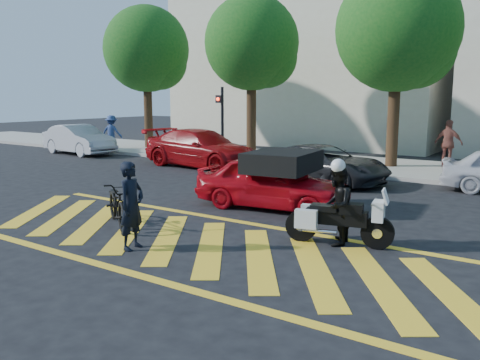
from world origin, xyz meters
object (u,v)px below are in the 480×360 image
Objects in this scene: officer_bike at (132,206)px; parked_left at (201,148)px; police_motorcycle at (337,219)px; officer_moto at (337,205)px; red_convertible at (272,182)px; bicycle at (117,203)px; parked_mid_left at (323,164)px; parked_far_left at (79,140)px.

officer_bike is 0.32× the size of parked_left.
police_motorcycle is 0.27m from officer_moto.
red_convertible is 0.76× the size of parked_left.
bicycle is 3.94m from red_convertible.
parked_mid_left reaches higher than bicycle.
bicycle is (-1.55, 1.03, -0.32)m from officer_bike.
parked_far_left reaches higher than police_motorcycle.
parked_far_left is at bearing 93.29° from parked_left.
red_convertible reaches higher than police_motorcycle.
parked_mid_left is at bearing 1.67° from red_convertible.
parked_mid_left is at bearing -92.71° from parked_left.
officer_bike is 0.42× the size of red_convertible.
police_motorcycle is at bearing -133.98° from red_convertible.
parked_left is at bearing 22.76° from officer_bike.
parked_left is 1.15× the size of parked_mid_left.
officer_moto is 0.30× the size of parked_left.
officer_bike reaches higher than police_motorcycle.
parked_left is at bearing -141.21° from officer_moto.
red_convertible is at bearing 129.25° from police_motorcycle.
officer_bike is at bearing 168.88° from red_convertible.
officer_moto is 11.34m from parked_left.
officer_bike reaches higher than parked_left.
parked_far_left is at bearing 143.78° from police_motorcycle.
officer_bike is 0.37× the size of parked_mid_left.
police_motorcycle is 3.39m from red_convertible.
red_convertible is at bearing -124.13° from parked_left.
red_convertible is (1.90, 3.45, 0.16)m from bicycle.
officer_moto reaches higher than police_motorcycle.
police_motorcycle is 0.46× the size of parked_mid_left.
red_convertible is 4.30m from parked_mid_left.
police_motorcycle is at bearing -61.02° from officer_bike.
red_convertible reaches higher than parked_mid_left.
bicycle is at bearing 177.97° from parked_mid_left.
red_convertible is at bearing -164.28° from parked_mid_left.
police_motorcycle is (3.05, 2.42, -0.33)m from officer_bike.
police_motorcycle is 11.36m from parked_left.
parked_left is 5.70m from parked_mid_left.
police_motorcycle is 0.52× the size of red_convertible.
red_convertible is 7.97m from parked_left.
parked_left reaches higher than red_convertible.
red_convertible is 0.88× the size of parked_mid_left.
bicycle is at bearing -118.76° from parked_far_left.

